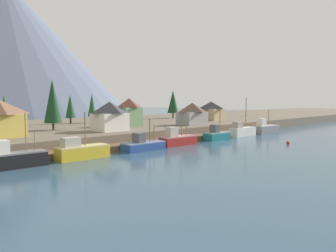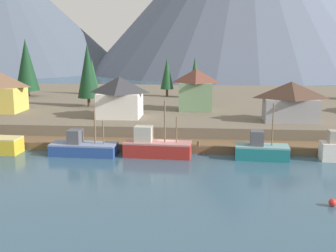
# 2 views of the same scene
# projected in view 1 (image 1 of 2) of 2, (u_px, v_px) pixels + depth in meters

# --- Properties ---
(ground_plane) EXTENTS (400.00, 400.00, 1.00)m
(ground_plane) POSITION_uv_depth(u_px,v_px,m) (117.00, 138.00, 83.96)
(ground_plane) COLOR #335166
(dock) EXTENTS (80.00, 4.00, 1.60)m
(dock) POSITION_uv_depth(u_px,v_px,m) (169.00, 141.00, 71.19)
(dock) COLOR brown
(dock) RESTS_ON ground_plane
(shoreline_bank) EXTENTS (400.00, 56.00, 2.50)m
(shoreline_bank) POSITION_uv_depth(u_px,v_px,m) (91.00, 128.00, 92.28)
(shoreline_bank) COLOR #665B4C
(shoreline_bank) RESTS_ON ground_plane
(mountain_central_peak) EXTENTS (140.05, 140.05, 76.69)m
(mountain_central_peak) POSITION_uv_depth(u_px,v_px,m) (4.00, 47.00, 189.77)
(mountain_central_peak) COLOR slate
(mountain_central_peak) RESTS_ON ground_plane
(fishing_boat_black) EXTENTS (8.06, 2.59, 7.41)m
(fishing_boat_black) POSITION_uv_depth(u_px,v_px,m) (14.00, 159.00, 45.56)
(fishing_boat_black) COLOR black
(fishing_boat_black) RESTS_ON ground_plane
(fishing_boat_yellow) EXTENTS (8.28, 3.12, 7.24)m
(fishing_boat_yellow) POSITION_uv_depth(u_px,v_px,m) (81.00, 151.00, 52.42)
(fishing_boat_yellow) COLOR gold
(fishing_boat_yellow) RESTS_ON ground_plane
(fishing_boat_blue) EXTENTS (8.28, 3.26, 5.68)m
(fishing_boat_blue) POSITION_uv_depth(u_px,v_px,m) (143.00, 145.00, 61.18)
(fishing_boat_blue) COLOR navy
(fishing_boat_blue) RESTS_ON ground_plane
(fishing_boat_red) EXTENTS (8.32, 3.11, 6.98)m
(fishing_boat_red) POSITION_uv_depth(u_px,v_px,m) (177.00, 139.00, 67.68)
(fishing_boat_red) COLOR maroon
(fishing_boat_red) RESTS_ON ground_plane
(fishing_boat_teal) EXTENTS (6.48, 3.10, 6.83)m
(fishing_boat_teal) POSITION_uv_depth(u_px,v_px,m) (216.00, 135.00, 76.72)
(fishing_boat_teal) COLOR #196B70
(fishing_boat_teal) RESTS_ON ground_plane
(fishing_boat_white) EXTENTS (8.25, 2.70, 9.58)m
(fishing_boat_white) POSITION_uv_depth(u_px,v_px,m) (242.00, 131.00, 84.55)
(fishing_boat_white) COLOR silver
(fishing_boat_white) RESTS_ON ground_plane
(fishing_boat_grey) EXTENTS (8.44, 3.84, 6.44)m
(fishing_boat_grey) POSITION_uv_depth(u_px,v_px,m) (265.00, 128.00, 91.50)
(fishing_boat_grey) COLOR gray
(fishing_boat_grey) RESTS_ON ground_plane
(house_green) EXTENTS (5.68, 4.55, 6.92)m
(house_green) POSITION_uv_depth(u_px,v_px,m) (129.00, 112.00, 84.96)
(house_green) COLOR #6B8E66
(house_green) RESTS_ON shoreline_bank
(house_tan) EXTENTS (5.60, 7.05, 5.92)m
(house_tan) POSITION_uv_depth(u_px,v_px,m) (211.00, 111.00, 106.68)
(house_tan) COLOR tan
(house_tan) RESTS_ON shoreline_bank
(house_grey) EXTENTS (7.91, 4.92, 5.78)m
(house_grey) POSITION_uv_depth(u_px,v_px,m) (192.00, 113.00, 88.63)
(house_grey) COLOR gray
(house_grey) RESTS_ON shoreline_bank
(house_white) EXTENTS (6.65, 5.77, 6.19)m
(house_white) POSITION_uv_depth(u_px,v_px,m) (110.00, 116.00, 71.61)
(house_white) COLOR silver
(house_white) RESTS_ON shoreline_bank
(conifer_near_left) EXTENTS (3.88, 3.88, 9.78)m
(conifer_near_left) POSITION_uv_depth(u_px,v_px,m) (173.00, 102.00, 118.58)
(conifer_near_left) COLOR #4C3823
(conifer_near_left) RESTS_ON shoreline_bank
(conifer_near_right) EXTENTS (2.53, 2.53, 7.68)m
(conifer_near_right) POSITION_uv_depth(u_px,v_px,m) (4.00, 108.00, 82.74)
(conifer_near_right) COLOR #4C3823
(conifer_near_right) RESTS_ON shoreline_bank
(conifer_mid_left) EXTENTS (2.74, 2.74, 7.96)m
(conifer_mid_left) POSITION_uv_depth(u_px,v_px,m) (70.00, 106.00, 92.73)
(conifer_mid_left) COLOR #4C3823
(conifer_mid_left) RESTS_ON shoreline_bank
(conifer_back_left) EXTENTS (3.79, 3.79, 10.99)m
(conifer_back_left) POSITION_uv_depth(u_px,v_px,m) (53.00, 101.00, 73.10)
(conifer_back_left) COLOR #4C3823
(conifer_back_left) RESTS_ON shoreline_bank
(conifer_centre) EXTENTS (2.44, 2.44, 8.31)m
(conifer_centre) POSITION_uv_depth(u_px,v_px,m) (92.00, 105.00, 95.64)
(conifer_centre) COLOR #4C3823
(conifer_centre) RESTS_ON shoreline_bank
(channel_buoy) EXTENTS (0.70, 0.70, 0.70)m
(channel_buoy) POSITION_uv_depth(u_px,v_px,m) (288.00, 143.00, 69.37)
(channel_buoy) COLOR red
(channel_buoy) RESTS_ON ground_plane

